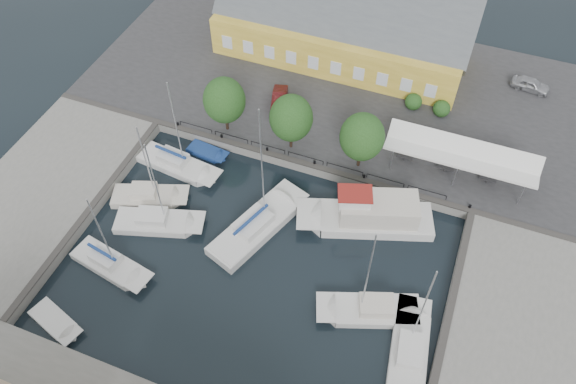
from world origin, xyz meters
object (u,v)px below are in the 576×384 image
(warehouse, at_px, (338,27))
(tent_canopy, at_px, (462,153))
(west_boat_b, at_px, (149,197))
(trawler, at_px, (370,216))
(center_sailboat, at_px, (257,227))
(west_boat_d, at_px, (111,265))
(car_silver, at_px, (531,84))
(east_boat_b, at_px, (371,311))
(west_boat_a, at_px, (178,166))
(launch_nw, at_px, (207,153))
(east_boat_c, at_px, (409,351))
(car_red, at_px, (279,100))
(west_boat_c, at_px, (158,223))
(launch_sw, at_px, (56,323))

(warehouse, relative_size, tent_canopy, 2.04)
(west_boat_b, bearing_deg, trawler, 13.43)
(center_sailboat, bearing_deg, west_boat_d, -141.06)
(car_silver, height_order, west_boat_d, west_boat_d)
(center_sailboat, bearing_deg, west_boat_b, -177.66)
(tent_canopy, distance_m, east_boat_b, 17.49)
(west_boat_a, height_order, launch_nw, west_boat_a)
(tent_canopy, bearing_deg, west_boat_d, -141.15)
(warehouse, bearing_deg, west_boat_a, -112.51)
(center_sailboat, height_order, east_boat_c, center_sailboat)
(car_red, relative_size, center_sailboat, 0.30)
(car_silver, relative_size, west_boat_a, 0.35)
(trawler, relative_size, launch_nw, 2.88)
(warehouse, distance_m, launch_nw, 21.23)
(west_boat_c, relative_size, west_boat_d, 1.06)
(west_boat_b, bearing_deg, launch_nw, 71.14)
(east_boat_b, height_order, launch_sw, east_boat_b)
(launch_nw, bearing_deg, center_sailboat, -39.21)
(west_boat_c, height_order, launch_nw, west_boat_c)
(car_silver, distance_m, west_boat_d, 47.34)
(center_sailboat, bearing_deg, east_boat_c, -22.92)
(launch_sw, bearing_deg, tent_canopy, 44.91)
(car_red, relative_size, east_boat_c, 0.38)
(car_silver, distance_m, car_red, 27.57)
(west_boat_a, bearing_deg, launch_nw, 55.63)
(tent_canopy, distance_m, east_boat_c, 19.36)
(tent_canopy, relative_size, launch_sw, 2.70)
(east_boat_b, relative_size, east_boat_c, 1.04)
(car_red, xyz_separation_m, east_boat_b, (15.82, -19.68, -1.44))
(east_boat_c, xyz_separation_m, west_boat_a, (-25.88, 10.72, 0.01))
(tent_canopy, relative_size, car_red, 3.28)
(car_red, relative_size, west_boat_d, 0.41)
(east_boat_c, bearing_deg, car_silver, 81.29)
(warehouse, relative_size, center_sailboat, 1.98)
(trawler, xyz_separation_m, launch_sw, (-20.73, -18.74, -0.93))
(west_boat_b, bearing_deg, warehouse, 69.85)
(trawler, height_order, west_boat_a, west_boat_a)
(center_sailboat, relative_size, launch_nw, 3.24)
(warehouse, distance_m, car_red, 11.64)
(east_boat_c, relative_size, launch_sw, 2.15)
(car_silver, bearing_deg, east_boat_c, 177.55)
(west_boat_c, distance_m, launch_sw, 11.89)
(warehouse, distance_m, east_boat_c, 37.13)
(west_boat_b, bearing_deg, tent_canopy, 26.04)
(warehouse, distance_m, launch_sw, 42.18)
(west_boat_b, xyz_separation_m, launch_sw, (-0.48, -13.91, -0.17))
(center_sailboat, distance_m, east_boat_c, 16.92)
(west_boat_c, relative_size, launch_sw, 2.14)
(west_boat_b, bearing_deg, west_boat_a, 82.23)
(west_boat_c, bearing_deg, launch_nw, 88.73)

